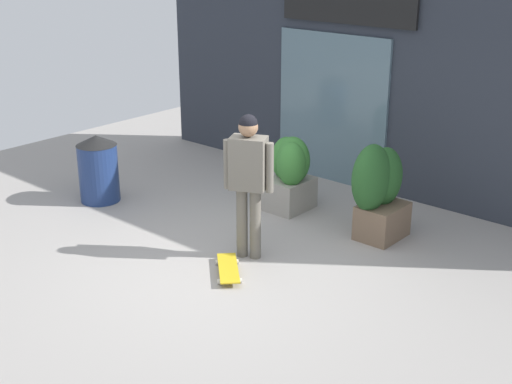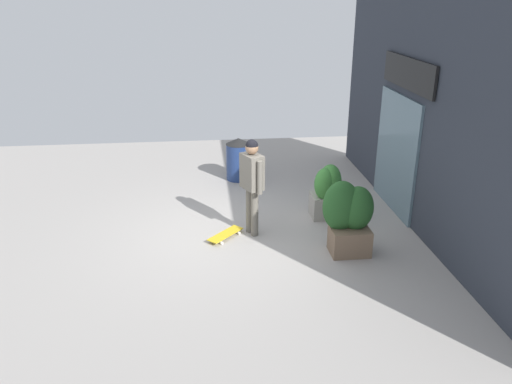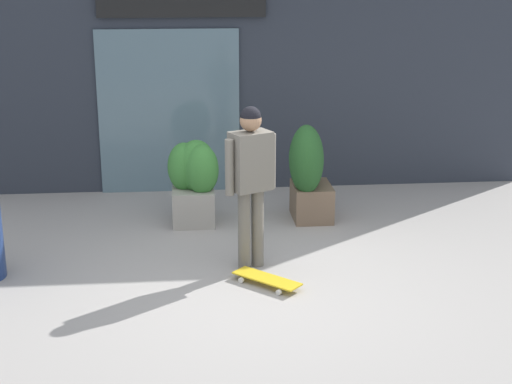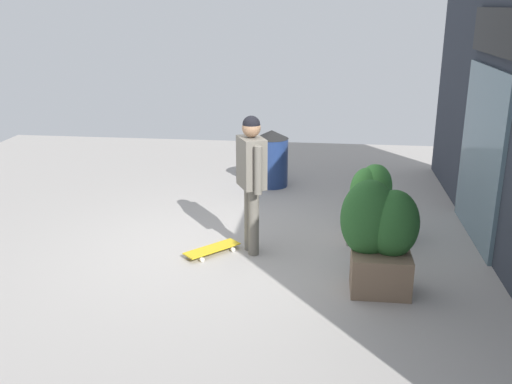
{
  "view_description": "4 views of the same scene",
  "coord_description": "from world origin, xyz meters",
  "px_view_note": "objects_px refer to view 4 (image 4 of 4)",
  "views": [
    {
      "loc": [
        4.93,
        -5.18,
        3.58
      ],
      "look_at": [
        0.09,
        0.39,
        0.8
      ],
      "focal_mm": 48.84,
      "sensor_mm": 36.0,
      "label": 1
    },
    {
      "loc": [
        7.98,
        -0.48,
        3.97
      ],
      "look_at": [
        0.09,
        0.39,
        0.8
      ],
      "focal_mm": 35.47,
      "sensor_mm": 36.0,
      "label": 2
    },
    {
      "loc": [
        -0.6,
        -7.14,
        3.13
      ],
      "look_at": [
        0.09,
        0.39,
        0.8
      ],
      "focal_mm": 53.97,
      "sensor_mm": 36.0,
      "label": 3
    },
    {
      "loc": [
        6.58,
        1.17,
        2.93
      ],
      "look_at": [
        0.09,
        0.39,
        0.8
      ],
      "focal_mm": 40.56,
      "sensor_mm": 36.0,
      "label": 4
    }
  ],
  "objects_px": {
    "trash_bin": "(272,158)",
    "planter_box_right": "(380,234)",
    "planter_box_left": "(372,200)",
    "skateboarder": "(251,171)",
    "skateboard": "(212,249)"
  },
  "relations": [
    {
      "from": "trash_bin",
      "to": "planter_box_left",
      "type": "bearing_deg",
      "value": 34.01
    },
    {
      "from": "skateboard",
      "to": "planter_box_left",
      "type": "bearing_deg",
      "value": 152.45
    },
    {
      "from": "planter_box_right",
      "to": "trash_bin",
      "type": "distance_m",
      "value": 3.89
    },
    {
      "from": "planter_box_left",
      "to": "planter_box_right",
      "type": "distance_m",
      "value": 1.38
    },
    {
      "from": "skateboarder",
      "to": "skateboard",
      "type": "bearing_deg",
      "value": -11.78
    },
    {
      "from": "skateboard",
      "to": "planter_box_left",
      "type": "distance_m",
      "value": 2.13
    },
    {
      "from": "skateboard",
      "to": "planter_box_left",
      "type": "relative_size",
      "value": 0.66
    },
    {
      "from": "planter_box_left",
      "to": "planter_box_right",
      "type": "xyz_separation_m",
      "value": [
        1.38,
        -0.01,
        0.08
      ]
    },
    {
      "from": "trash_bin",
      "to": "skateboarder",
      "type": "bearing_deg",
      "value": 0.4
    },
    {
      "from": "trash_bin",
      "to": "planter_box_right",
      "type": "bearing_deg",
      "value": 22.39
    },
    {
      "from": "skateboarder",
      "to": "trash_bin",
      "type": "xyz_separation_m",
      "value": [
        -2.78,
        -0.02,
        -0.57
      ]
    },
    {
      "from": "skateboard",
      "to": "trash_bin",
      "type": "height_order",
      "value": "trash_bin"
    },
    {
      "from": "skateboarder",
      "to": "skateboard",
      "type": "relative_size",
      "value": 2.52
    },
    {
      "from": "planter_box_left",
      "to": "trash_bin",
      "type": "distance_m",
      "value": 2.68
    },
    {
      "from": "planter_box_left",
      "to": "skateboarder",
      "type": "bearing_deg",
      "value": -69.11
    }
  ]
}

